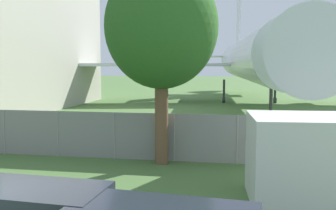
# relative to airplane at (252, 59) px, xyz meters

# --- Properties ---
(perimeter_fence) EXTENTS (56.07, 0.07, 1.97)m
(perimeter_fence) POSITION_rel_airplane_xyz_m (-6.35, -24.02, -3.50)
(perimeter_fence) COLOR gray
(perimeter_fence) RESTS_ON ground
(airplane) EXTENTS (35.39, 43.99, 13.14)m
(airplane) POSITION_rel_airplane_xyz_m (0.00, 0.00, 0.00)
(airplane) COLOR silver
(airplane) RESTS_ON ground
(portable_cabin) EXTENTS (4.79, 2.96, 2.51)m
(portable_cabin) POSITION_rel_airplane_xyz_m (1.40, -27.98, -3.23)
(portable_cabin) COLOR silver
(portable_cabin) RESTS_ON ground
(tree_left_of_cabin) EXTENTS (4.42, 4.42, 7.86)m
(tree_left_of_cabin) POSITION_rel_airplane_xyz_m (-4.23, -24.50, 0.92)
(tree_left_of_cabin) COLOR brown
(tree_left_of_cabin) RESTS_ON ground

